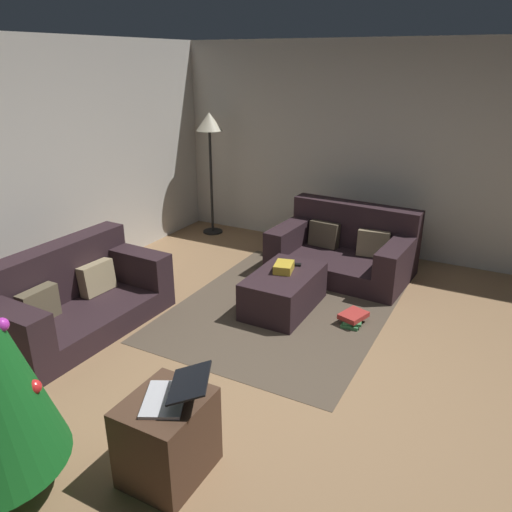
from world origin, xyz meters
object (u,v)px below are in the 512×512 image
couch_left (71,298)px  gift_box (284,267)px  laptop (174,393)px  ottoman (284,291)px  corner_lamp (210,131)px  tv_remote (293,264)px  side_table (168,437)px  couch_right (345,249)px  book_stack (353,318)px

couch_left → gift_box: bearing=131.7°
gift_box → laptop: size_ratio=0.49×
ottoman → corner_lamp: bearing=49.1°
ottoman → corner_lamp: size_ratio=0.55×
tv_remote → laptop: 2.53m
ottoman → laptop: 2.33m
tv_remote → side_table: 2.54m
couch_left → side_table: bearing=63.4°
tv_remote → couch_left: bearing=116.9°
couch_right → book_stack: 1.30m
laptop → ottoman: bearing=9.0°
couch_right → tv_remote: couch_right is taller
corner_lamp → book_stack: bearing=-121.8°
tv_remote → side_table: size_ratio=0.30×
couch_right → couch_left: bearing=56.9°
side_table → book_stack: side_table is taller
tv_remote → side_table: (-2.52, -0.31, -0.13)m
couch_right → ottoman: 1.23m
couch_left → book_stack: size_ratio=5.54×
couch_right → gift_box: couch_right is taller
gift_box → corner_lamp: size_ratio=0.14×
couch_left → ottoman: 2.04m
side_table → couch_right: bearing=1.3°
tv_remote → laptop: (-2.49, -0.36, 0.19)m
gift_box → book_stack: bearing=-91.7°
tv_remote → corner_lamp: corner_lamp is taller
book_stack → corner_lamp: 3.41m
couch_left → laptop: couch_left is taller
ottoman → tv_remote: tv_remote is taller
laptop → corner_lamp: 4.63m
tv_remote → book_stack: 0.83m
tv_remote → corner_lamp: bearing=36.9°
laptop → corner_lamp: (3.93, 2.28, 0.86)m
couch_right → side_table: size_ratio=3.00×
side_table → book_stack: bearing=-10.1°
ottoman → laptop: (-2.27, -0.36, 0.39)m
book_stack → side_table: bearing=169.9°
couch_right → ottoman: size_ratio=1.71×
tv_remote → side_table: bearing=170.8°
laptop → couch_left: bearing=62.8°
laptop → corner_lamp: bearing=30.1°
laptop → book_stack: laptop is taller
laptop → book_stack: (2.29, -0.36, -0.53)m
couch_right → laptop: couch_right is taller
tv_remote → laptop: size_ratio=0.33×
gift_box → tv_remote: gift_box is taller
gift_box → tv_remote: (0.18, -0.02, -0.03)m
book_stack → laptop: bearing=171.0°
side_table → corner_lamp: (3.96, 2.23, 1.18)m
tv_remote → book_stack: size_ratio=0.52×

